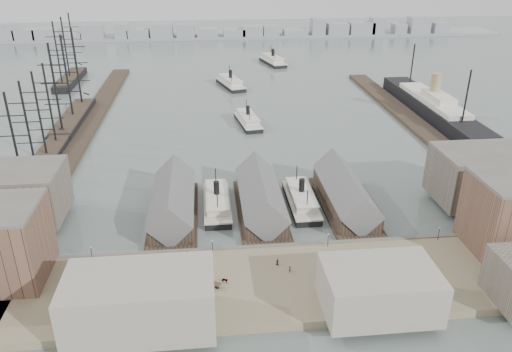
{
  "coord_description": "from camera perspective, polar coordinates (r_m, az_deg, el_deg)",
  "views": [
    {
      "loc": [
        -15.04,
        -114.99,
        73.55
      ],
      "look_at": [
        0.0,
        30.0,
        6.0
      ],
      "focal_mm": 35.0,
      "sensor_mm": 36.0,
      "label": 1
    }
  ],
  "objects": [
    {
      "name": "pedestrian_0",
      "position": [
        131.59,
        -18.14,
        -9.05
      ],
      "size": [
        0.74,
        0.77,
        1.7
      ],
      "primitive_type": "imported",
      "rotation": [
        0.0,
        0.0,
        4.03
      ],
      "color": "black",
      "rests_on": "quay"
    },
    {
      "name": "seawall",
      "position": [
        132.37,
        1.59,
        -8.31
      ],
      "size": [
        180.0,
        1.2,
        2.3
      ],
      "primitive_type": "cube",
      "color": "#59544C",
      "rests_on": "ground"
    },
    {
      "name": "lamp_post_near_w",
      "position": [
        128.06,
        -5.02,
        -7.76
      ],
      "size": [
        0.44,
        0.44,
        3.92
      ],
      "color": "black",
      "rests_on": "quay"
    },
    {
      "name": "ground",
      "position": [
        137.32,
        1.3,
        -7.53
      ],
      "size": [
        900.0,
        900.0,
        0.0
      ],
      "primitive_type": "plane",
      "color": "#53605C",
      "rests_on": "ground"
    },
    {
      "name": "lamp_post_far_w",
      "position": [
        131.52,
        -18.33,
        -8.13
      ],
      "size": [
        0.44,
        0.44,
        3.92
      ],
      "color": "black",
      "rests_on": "quay"
    },
    {
      "name": "pedestrian_7",
      "position": [
        124.23,
        13.93,
        -10.71
      ],
      "size": [
        1.08,
        1.16,
        1.58
      ],
      "primitive_type": "imported",
      "rotation": [
        0.0,
        0.0,
        0.92
      ],
      "color": "black",
      "rests_on": "quay"
    },
    {
      "name": "ferry_open_mid",
      "position": [
        289.25,
        -2.91,
        10.6
      ],
      "size": [
        16.48,
        30.29,
        10.36
      ],
      "rotation": [
        0.0,
        0.0,
        0.28
      ],
      "color": "black",
      "rests_on": "ground"
    },
    {
      "name": "east_wharf",
      "position": [
        236.58,
        17.66,
        5.76
      ],
      "size": [
        10.0,
        180.0,
        1.6
      ],
      "primitive_type": "cube",
      "color": "#2D231C",
      "rests_on": "ground"
    },
    {
      "name": "west_wharf",
      "position": [
        233.06,
        -18.82,
        5.32
      ],
      "size": [
        10.0,
        220.0,
        1.6
      ],
      "primitive_type": "cube",
      "color": "#2D231C",
      "rests_on": "ground"
    },
    {
      "name": "ferry_shed_center",
      "position": [
        149.54,
        0.52,
        -2.58
      ],
      "size": [
        14.0,
        42.0,
        12.6
      ],
      "color": "#2D231C",
      "rests_on": "ground"
    },
    {
      "name": "pedestrian_6",
      "position": [
        132.37,
        14.99,
        -8.41
      ],
      "size": [
        0.88,
        0.96,
        1.6
      ],
      "primitive_type": "imported",
      "rotation": [
        0.0,
        0.0,
        5.15
      ],
      "color": "black",
      "rests_on": "quay"
    },
    {
      "name": "horse_cart_left",
      "position": [
        124.98,
        -17.71,
        -11.01
      ],
      "size": [
        4.72,
        2.09,
        1.45
      ],
      "rotation": [
        0.0,
        0.0,
        1.4
      ],
      "color": "black",
      "rests_on": "quay"
    },
    {
      "name": "warehouse_east_back",
      "position": [
        167.02,
        24.47,
        -0.05
      ],
      "size": [
        28.0,
        20.0,
        15.0
      ],
      "primitive_type": "cube",
      "color": "#60564C",
      "rests_on": "east_land"
    },
    {
      "name": "tram",
      "position": [
        137.91,
        24.88,
        -8.08
      ],
      "size": [
        2.95,
        10.44,
        3.69
      ],
      "rotation": [
        0.0,
        0.0,
        0.02
      ],
      "color": "black",
      "rests_on": "quay"
    },
    {
      "name": "horse_cart_right",
      "position": [
        122.88,
        13.53,
        -11.11
      ],
      "size": [
        4.62,
        1.81,
        1.47
      ],
      "rotation": [
        0.0,
        0.0,
        1.5
      ],
      "color": "black",
      "rests_on": "quay"
    },
    {
      "name": "ferry_shed_east",
      "position": [
        154.34,
        10.16,
        -2.08
      ],
      "size": [
        14.0,
        42.0,
        12.6
      ],
      "color": "#2D231C",
      "rests_on": "ground"
    },
    {
      "name": "pedestrian_3",
      "position": [
        115.72,
        -6.6,
        -12.98
      ],
      "size": [
        1.05,
        0.98,
        1.74
      ],
      "primitive_type": "imported",
      "rotation": [
        0.0,
        0.0,
        5.57
      ],
      "color": "black",
      "rests_on": "quay"
    },
    {
      "name": "sailing_ship_near",
      "position": [
        194.62,
        -23.26,
        1.34
      ],
      "size": [
        8.31,
        57.27,
        34.18
      ],
      "color": "black",
      "rests_on": "ground"
    },
    {
      "name": "sailing_ship_far",
      "position": [
        317.37,
        -20.47,
        10.42
      ],
      "size": [
        9.1,
        50.55,
        37.41
      ],
      "color": "black",
      "rests_on": "ground"
    },
    {
      "name": "ferry_shed_west",
      "position": [
        149.19,
        -9.47,
        -3.02
      ],
      "size": [
        14.0,
        42.0,
        12.6
      ],
      "color": "#2D231C",
      "rests_on": "ground"
    },
    {
      "name": "ferry_open_far",
      "position": [
        347.76,
        1.93,
        13.07
      ],
      "size": [
        16.12,
        31.67,
        10.85
      ],
      "rotation": [
        0.0,
        0.0,
        0.24
      ],
      "color": "black",
      "rests_on": "ground"
    },
    {
      "name": "pedestrian_2",
      "position": [
        128.38,
        -7.87,
        -8.81
      ],
      "size": [
        1.21,
        1.29,
        1.75
      ],
      "primitive_type": "imported",
      "rotation": [
        0.0,
        0.0,
        4.04
      ],
      "color": "black",
      "rests_on": "quay"
    },
    {
      "name": "street_bldg_center",
      "position": [
        112.0,
        13.91,
        -12.45
      ],
      "size": [
        24.0,
        16.0,
        10.0
      ],
      "primitive_type": "cube",
      "color": "gray",
      "rests_on": "quay"
    },
    {
      "name": "pedestrian_5",
      "position": [
        122.2,
        3.9,
        -10.57
      ],
      "size": [
        0.72,
        0.74,
        1.65
      ],
      "primitive_type": "imported",
      "rotation": [
        0.0,
        0.0,
        0.87
      ],
      "color": "black",
      "rests_on": "quay"
    },
    {
      "name": "street_bldg_west",
      "position": [
        106.81,
        -13.06,
        -13.77
      ],
      "size": [
        30.0,
        16.0,
        12.0
      ],
      "primitive_type": "cube",
      "color": "gray",
      "rests_on": "quay"
    },
    {
      "name": "warehouse_west_back",
      "position": [
        157.71,
        -25.71,
        -1.94
      ],
      "size": [
        26.0,
        20.0,
        14.0
      ],
      "primitive_type": "cube",
      "color": "#60564C",
      "rests_on": "west_land"
    },
    {
      "name": "ferry_docked_east",
      "position": [
        154.98,
        5.18,
        -2.64
      ],
      "size": [
        8.08,
        26.93,
        9.62
      ],
      "color": "black",
      "rests_on": "ground"
    },
    {
      "name": "ocean_steamer",
      "position": [
        253.33,
        19.51,
        7.55
      ],
      "size": [
        13.51,
        98.72,
        19.74
      ],
      "color": "black",
      "rests_on": "ground"
    },
    {
      "name": "ferry_open_near",
      "position": [
        225.72,
        -0.92,
        6.42
      ],
      "size": [
        11.54,
        26.76,
        9.25
      ],
      "rotation": [
        0.0,
        0.0,
        0.15
      ],
      "color": "black",
      "rests_on": "ground"
    },
    {
      "name": "quay",
      "position": [
        120.47,
        2.51,
        -12.19
      ],
      "size": [
        180.0,
        30.0,
        2.0
      ],
      "primitive_type": "cube",
      "color": "#7B6E53",
      "rests_on": "ground"
    },
    {
      "name": "sailing_ship_mid",
      "position": [
        241.31,
        -20.14,
        6.28
      ],
      "size": [
        9.58,
        55.34,
        39.38
      ],
      "color": "black",
      "rests_on": "ground"
    },
    {
      "name": "pedestrian_4",
      "position": [
        124.41,
        2.46,
        -9.8
      ],
      "size": [
        0.97,
        0.86,
        1.66
      ],
      "primitive_type": "imported",
      "rotation": [
        0.0,
        0.0,
        2.63
      ],
      "color": "black",
      "rests_on": "quay"
    },
    {
      "name": "horse_cart_center",
      "position": [
        118.19,
        -3.99,
        -12.0
      ],
      "size": [
        4.69,
        3.38,
        1.46
      ],
      "rotation": [
        0.0,
        0.0,
        1.05
      ],
      "color": "black",
      "rests_on": "quay"
    },
    {
      "name": "lamp_post_near_e",
      "position": [
        131.54,
        8.25,
        -6.98
      ],
      "size": [
        0.44,
        0.44,
        3.92
      ],
      "color": "black",
      "rests_on": "quay"
    },
    {
      "name": "lamp_post_far_e",
      "position": [
        141.44,
        20.2,
        -5.96
      ],
      "size": [
        0.44,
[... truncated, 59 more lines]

